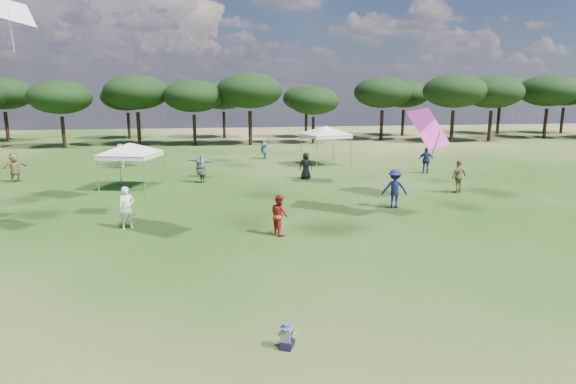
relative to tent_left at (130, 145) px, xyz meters
name	(u,v)px	position (x,y,z in m)	size (l,w,h in m)	color
tree_line	(239,93)	(8.16, 25.91, 2.89)	(108.78, 17.63, 7.77)	black
tent_left	(130,145)	(0.00, 0.00, 0.00)	(5.62, 5.62, 2.96)	gray
tent_right	(326,128)	(13.32, 6.97, 0.33)	(5.93, 5.93, 3.29)	gray
toddler	(287,337)	(5.91, -19.20, -2.27)	(0.45, 0.49, 0.60)	black
festival_crowd	(208,172)	(4.36, -0.21, -1.66)	(28.56, 23.46, 1.90)	#A0221A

